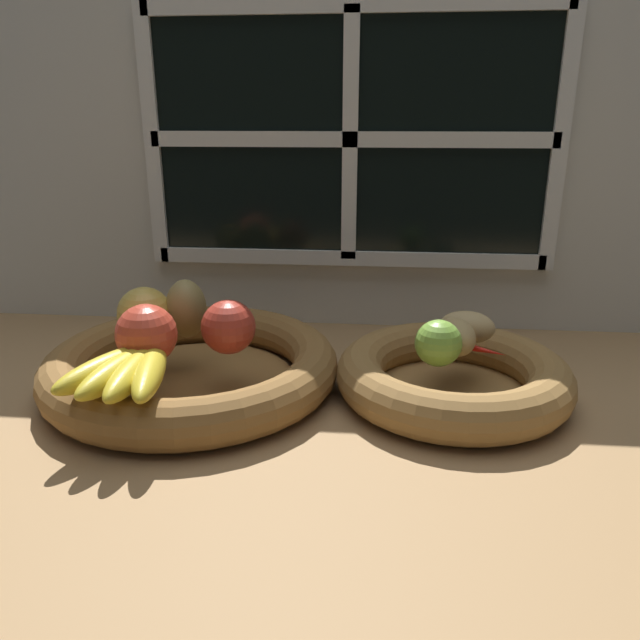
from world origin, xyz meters
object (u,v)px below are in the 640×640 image
object	(u,v)px
fruit_bowl_left	(193,367)
apple_golden_left	(145,314)
banana_bunch_front	(130,369)
chili_pepper	(463,346)
potato_back	(467,327)
lime_near	(438,343)
pear_brown	(186,309)
apple_red_front	(146,334)
potato_large	(456,337)
fruit_bowl_right	(453,377)
apple_red_right	(228,327)

from	to	relation	value
fruit_bowl_left	apple_golden_left	size ratio (longest dim) A/B	5.41
banana_bunch_front	chili_pepper	distance (cm)	40.27
fruit_bowl_left	potato_back	size ratio (longest dim) A/B	5.32
fruit_bowl_left	lime_near	world-z (taller)	lime_near
apple_golden_left	chili_pepper	bearing A→B (deg)	-1.87
apple_golden_left	chili_pepper	size ratio (longest dim) A/B	0.64
pear_brown	lime_near	distance (cm)	33.66
fruit_bowl_left	apple_red_front	bearing A→B (deg)	-117.26
apple_red_front	potato_large	size ratio (longest dim) A/B	1.08
fruit_bowl_left	potato_back	bearing A→B (deg)	6.76
apple_red_front	banana_bunch_front	size ratio (longest dim) A/B	0.44
potato_back	potato_large	bearing A→B (deg)	-114.44
apple_red_front	fruit_bowl_right	bearing A→B (deg)	9.64
fruit_bowl_left	fruit_bowl_right	world-z (taller)	same
fruit_bowl_left	apple_golden_left	xyz separation A→B (cm)	(-6.54, 1.57, 6.75)
apple_red_right	potato_back	xyz separation A→B (cm)	(30.38, 6.44, -1.29)
potato_large	fruit_bowl_left	bearing A→B (deg)	180.00
pear_brown	chili_pepper	distance (cm)	36.65
lime_near	fruit_bowl_left	bearing A→B (deg)	173.20
potato_back	pear_brown	bearing A→B (deg)	-178.16
apple_red_front	chili_pepper	world-z (taller)	apple_red_front
apple_red_right	potato_large	bearing A→B (deg)	4.34
banana_bunch_front	potato_back	size ratio (longest dim) A/B	2.28
potato_large	potato_back	bearing A→B (deg)	65.56
lime_near	pear_brown	bearing A→B (deg)	168.25
fruit_bowl_right	apple_red_right	size ratio (longest dim) A/B	4.34
chili_pepper	apple_golden_left	bearing A→B (deg)	-151.91
pear_brown	apple_red_right	bearing A→B (deg)	-36.75
fruit_bowl_right	chili_pepper	size ratio (longest dim) A/B	2.67
pear_brown	fruit_bowl_left	bearing A→B (deg)	-67.25
fruit_bowl_left	potato_back	distance (cm)	36.74
potato_back	apple_golden_left	bearing A→B (deg)	-176.37
apple_golden_left	potato_back	bearing A→B (deg)	3.63
apple_red_right	chili_pepper	size ratio (longest dim) A/B	0.62
fruit_bowl_right	apple_golden_left	distance (cm)	41.28
apple_golden_left	potato_large	world-z (taller)	apple_golden_left
fruit_bowl_left	potato_large	xyz separation A→B (cm)	(34.16, 0.00, 5.48)
potato_large	potato_back	xyz separation A→B (cm)	(1.95, 4.28, -0.17)
pear_brown	banana_bunch_front	distance (cm)	15.38
apple_red_front	apple_red_right	bearing A→B (deg)	25.01
apple_golden_left	chili_pepper	xyz separation A→B (cm)	(41.67, -1.36, -2.49)
banana_bunch_front	lime_near	world-z (taller)	lime_near
fruit_bowl_right	lime_near	world-z (taller)	lime_near
banana_bunch_front	potato_large	size ratio (longest dim) A/B	2.44
pear_brown	potato_back	xyz separation A→B (cm)	(37.40, 1.20, -1.83)
fruit_bowl_left	chili_pepper	size ratio (longest dim) A/B	3.47
apple_red_front	lime_near	distance (cm)	35.03
fruit_bowl_right	chili_pepper	world-z (taller)	chili_pepper
apple_red_front	apple_golden_left	bearing A→B (deg)	112.34
apple_red_right	potato_back	bearing A→B (deg)	11.97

